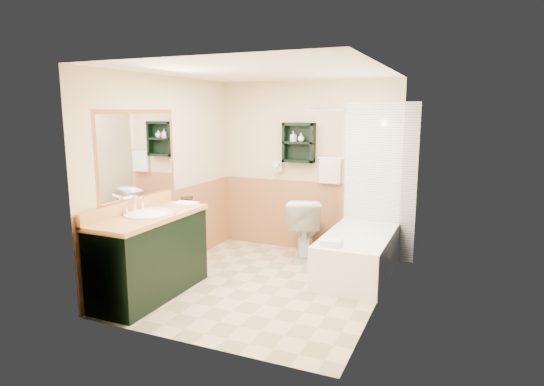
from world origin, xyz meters
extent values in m
plane|color=beige|center=(0.00, 0.00, 0.00)|extent=(3.00, 3.00, 0.00)
cube|color=beige|center=(0.00, 1.52, 1.20)|extent=(2.60, 0.04, 2.40)
cube|color=beige|center=(-1.32, 0.00, 1.20)|extent=(0.04, 3.00, 2.40)
cube|color=beige|center=(1.32, 0.00, 1.20)|extent=(0.04, 3.00, 2.40)
cube|color=white|center=(0.00, 0.00, 2.42)|extent=(2.60, 3.00, 0.04)
cube|color=black|center=(-0.10, 1.41, 1.55)|extent=(0.45, 0.15, 0.55)
cylinder|color=silver|center=(0.53, 0.75, 2.00)|extent=(0.03, 1.60, 0.03)
cube|color=black|center=(-0.99, -0.76, 0.45)|extent=(0.59, 1.43, 0.90)
cube|color=white|center=(0.93, 0.73, 0.26)|extent=(0.77, 1.50, 0.51)
imported|color=white|center=(0.07, 1.21, 0.40)|extent=(0.68, 0.92, 0.81)
cube|color=white|center=(-0.89, -0.23, 0.92)|extent=(0.26, 0.21, 0.04)
imported|color=black|center=(-1.16, 0.07, 1.01)|extent=(0.14, 0.10, 0.20)
cube|color=white|center=(0.75, 0.15, 0.55)|extent=(0.22, 0.18, 0.07)
imported|color=white|center=(-0.18, 1.40, 1.60)|extent=(0.11, 0.15, 0.06)
imported|color=white|center=(-0.06, 1.40, 1.61)|extent=(0.13, 0.14, 0.09)
camera|label=1|loc=(2.06, -4.55, 1.98)|focal=30.00mm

